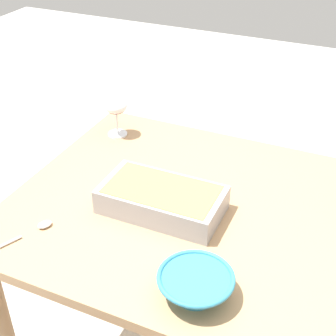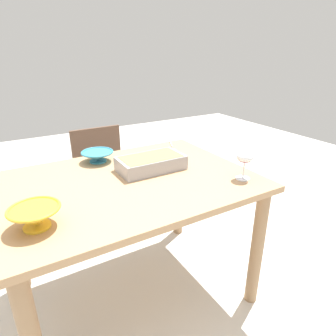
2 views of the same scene
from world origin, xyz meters
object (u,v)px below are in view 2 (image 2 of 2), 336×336
at_px(chair, 103,175).
at_px(wine_glass, 245,159).
at_px(dining_table, 129,199).
at_px(serving_spoon, 173,148).
at_px(mixing_bowl, 35,216).
at_px(small_bowl, 98,156).
at_px(casserole_dish, 151,162).

distance_m(chair, wine_glass, 1.27).
relative_size(dining_table, serving_spoon, 5.49).
bearing_deg(chair, mixing_bowl, -119.58).
relative_size(chair, small_bowl, 4.30).
distance_m(chair, small_bowl, 0.63).
xyz_separation_m(wine_glass, serving_spoon, (-0.05, 0.62, -0.11)).
height_order(mixing_bowl, serving_spoon, mixing_bowl).
distance_m(chair, mixing_bowl, 1.27).
relative_size(casserole_dish, small_bowl, 1.92).
relative_size(dining_table, small_bowl, 6.72).
distance_m(dining_table, serving_spoon, 0.58).
distance_m(casserole_dish, small_bowl, 0.35).
bearing_deg(small_bowl, dining_table, -81.05).
bearing_deg(casserole_dish, mixing_bowl, -155.79).
height_order(wine_glass, mixing_bowl, wine_glass).
relative_size(wine_glass, serving_spoon, 0.64).
xyz_separation_m(dining_table, small_bowl, (-0.05, 0.34, 0.16)).
xyz_separation_m(chair, casserole_dish, (0.05, -0.77, 0.35)).
distance_m(chair, serving_spoon, 0.69).
distance_m(wine_glass, small_bowl, 0.86).
height_order(chair, wine_glass, wine_glass).
xyz_separation_m(chair, small_bowl, (-0.17, -0.49, 0.35)).
bearing_deg(chair, dining_table, -98.31).
height_order(dining_table, small_bowl, small_bowl).
height_order(dining_table, serving_spoon, serving_spoon).
bearing_deg(mixing_bowl, small_bowl, 53.08).
bearing_deg(small_bowl, mixing_bowl, -126.92).
bearing_deg(small_bowl, serving_spoon, -1.87).
distance_m(wine_glass, casserole_dish, 0.51).
bearing_deg(serving_spoon, casserole_dish, -139.27).
bearing_deg(casserole_dish, wine_glass, -45.32).
height_order(casserole_dish, serving_spoon, casserole_dish).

